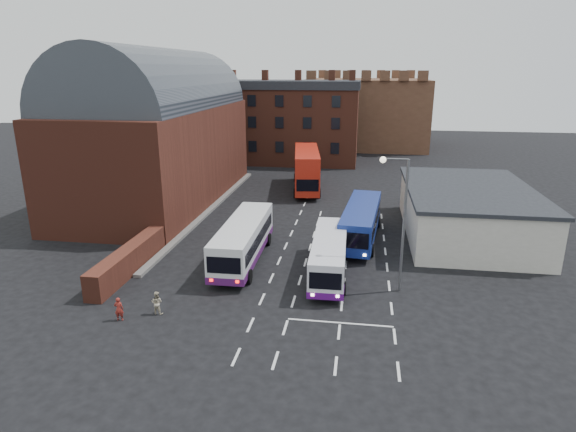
# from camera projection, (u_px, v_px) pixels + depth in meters

# --- Properties ---
(ground) EXTENTS (180.00, 180.00, 0.00)m
(ground) POSITION_uv_depth(u_px,v_px,m) (264.00, 294.00, 30.96)
(ground) COLOR black
(railway_station) EXTENTS (12.00, 28.00, 16.00)m
(railway_station) POSITION_uv_depth(u_px,v_px,m) (159.00, 130.00, 50.81)
(railway_station) COLOR #602B1E
(railway_station) RESTS_ON ground
(forecourt_wall) EXTENTS (1.20, 10.00, 1.80)m
(forecourt_wall) POSITION_uv_depth(u_px,v_px,m) (129.00, 260.00, 34.06)
(forecourt_wall) COLOR #602B1E
(forecourt_wall) RESTS_ON ground
(cream_building) EXTENTS (10.40, 16.40, 4.25)m
(cream_building) POSITION_uv_depth(u_px,v_px,m) (467.00, 211.00, 41.38)
(cream_building) COLOR beige
(cream_building) RESTS_ON ground
(brick_terrace) EXTENTS (22.00, 10.00, 11.00)m
(brick_terrace) POSITION_uv_depth(u_px,v_px,m) (285.00, 126.00, 73.68)
(brick_terrace) COLOR brown
(brick_terrace) RESTS_ON ground
(castle_keep) EXTENTS (22.00, 22.00, 12.00)m
(castle_keep) POSITION_uv_depth(u_px,v_px,m) (364.00, 112.00, 90.69)
(castle_keep) COLOR brown
(castle_keep) RESTS_ON ground
(bus_white_outbound) EXTENTS (2.95, 11.15, 3.03)m
(bus_white_outbound) POSITION_uv_depth(u_px,v_px,m) (243.00, 238.00, 35.79)
(bus_white_outbound) COLOR silver
(bus_white_outbound) RESTS_ON ground
(bus_white_inbound) EXTENTS (2.63, 9.83, 2.67)m
(bus_white_inbound) POSITION_uv_depth(u_px,v_px,m) (329.00, 253.00, 33.46)
(bus_white_inbound) COLOR silver
(bus_white_inbound) RESTS_ON ground
(bus_blue) EXTENTS (3.52, 11.15, 2.99)m
(bus_blue) POSITION_uv_depth(u_px,v_px,m) (361.00, 220.00, 40.10)
(bus_blue) COLOR navy
(bus_blue) RESTS_ON ground
(bus_red_double) EXTENTS (4.26, 12.15, 4.76)m
(bus_red_double) POSITION_uv_depth(u_px,v_px,m) (307.00, 169.00, 56.79)
(bus_red_double) COLOR red
(bus_red_double) RESTS_ON ground
(street_lamp) EXTENTS (1.80, 0.39, 8.80)m
(street_lamp) POSITION_uv_depth(u_px,v_px,m) (400.00, 213.00, 29.83)
(street_lamp) COLOR slate
(street_lamp) RESTS_ON ground
(pedestrian_red) EXTENTS (0.57, 0.42, 1.43)m
(pedestrian_red) POSITION_uv_depth(u_px,v_px,m) (119.00, 309.00, 27.49)
(pedestrian_red) COLOR maroon
(pedestrian_red) RESTS_ON ground
(pedestrian_beige) EXTENTS (0.74, 0.60, 1.42)m
(pedestrian_beige) POSITION_uv_depth(u_px,v_px,m) (157.00, 303.00, 28.24)
(pedestrian_beige) COLOR #BCAF91
(pedestrian_beige) RESTS_ON ground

